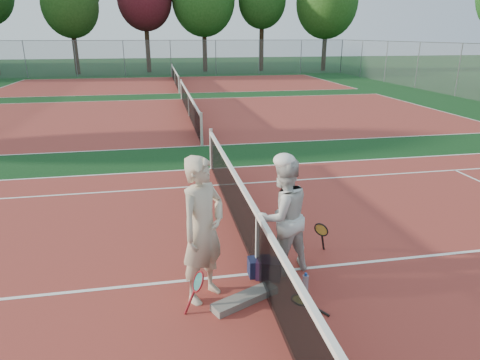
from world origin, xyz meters
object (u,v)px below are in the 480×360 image
player_a (203,230)px  racket_red (198,292)px  sports_bag_purple (269,269)px  racket_black_held (321,238)px  player_b (282,216)px  water_bottle (305,285)px  net_main (257,244)px  racket_spare (301,300)px  sports_bag_navy (260,267)px

player_a → racket_red: bearing=-151.9°
player_a → sports_bag_purple: size_ratio=5.51×
player_a → racket_black_held: player_a is taller
racket_red → sports_bag_purple: bearing=12.7°
player_b → water_bottle: size_ratio=6.01×
water_bottle → racket_black_held: bearing=59.7°
player_a → racket_black_held: bearing=-19.5°
net_main → sports_bag_purple: size_ratio=29.93×
player_a → racket_spare: 1.66m
player_b → racket_black_held: player_b is taller
racket_red → racket_black_held: racket_black_held is taller
racket_red → racket_black_held: bearing=12.9°
racket_red → racket_spare: 1.42m
player_a → sports_bag_purple: 1.34m
sports_bag_purple → sports_bag_navy: bearing=135.4°
racket_black_held → racket_spare: (-0.73, -1.21, -0.27)m
racket_black_held → sports_bag_navy: 1.22m
net_main → player_b: 0.55m
racket_black_held → racket_spare: racket_black_held is taller
net_main → player_a: size_ratio=5.43×
racket_spare → player_b: bearing=-28.2°
player_b → racket_red: player_b is taller
racket_black_held → sports_bag_purple: (-1.02, -0.56, -0.13)m
player_a → racket_red: size_ratio=3.63×
racket_red → sports_bag_purple: 1.26m
player_b → sports_bag_purple: size_ratio=4.91×
net_main → racket_spare: net_main is taller
player_a → water_bottle: player_a is taller
racket_red → sports_bag_navy: (0.99, 0.70, -0.14)m
sports_bag_navy → water_bottle: size_ratio=1.17×
net_main → water_bottle: (0.54, -0.67, -0.36)m
player_b → racket_red: bearing=12.4°
racket_black_held → sports_bag_purple: 1.17m
racket_red → net_main: bearing=22.4°
racket_red → sports_bag_purple: size_ratio=1.52×
racket_red → sports_bag_navy: racket_red is taller
racket_spare → sports_bag_purple: sports_bag_purple is taller
net_main → sports_bag_navy: bearing=-48.8°
net_main → racket_spare: bearing=-61.6°
player_b → sports_bag_navy: player_b is taller
racket_spare → sports_bag_purple: bearing=-7.6°
net_main → racket_spare: (0.44, -0.80, -0.49)m
player_a → player_b: bearing=-21.2°
sports_bag_purple → racket_red: bearing=-151.6°
net_main → sports_bag_purple: 0.42m
player_b → sports_bag_navy: (-0.35, -0.08, -0.76)m
player_a → sports_bag_navy: bearing=-18.4°
net_main → player_b: bearing=6.1°
racket_red → water_bottle: size_ratio=1.86×
sports_bag_purple → water_bottle: bearing=-52.8°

